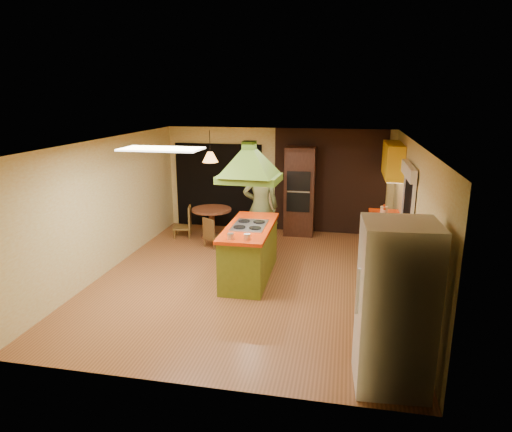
% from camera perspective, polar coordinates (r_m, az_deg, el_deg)
% --- Properties ---
extents(ground, '(6.50, 6.50, 0.00)m').
position_cam_1_polar(ground, '(8.46, -0.70, -7.80)').
color(ground, '#9B5C32').
rests_on(ground, ground).
extents(room_walls, '(5.50, 6.50, 6.50)m').
position_cam_1_polar(room_walls, '(8.06, -0.73, 0.42)').
color(room_walls, beige).
rests_on(room_walls, ground).
extents(ceiling_plane, '(6.50, 6.50, 0.00)m').
position_cam_1_polar(ceiling_plane, '(7.83, -0.76, 9.30)').
color(ceiling_plane, silver).
rests_on(ceiling_plane, room_walls).
extents(brick_panel, '(2.64, 0.03, 2.50)m').
position_cam_1_polar(brick_panel, '(11.05, 9.17, 4.24)').
color(brick_panel, '#381E14').
rests_on(brick_panel, ground).
extents(nook_opening, '(2.20, 0.03, 2.10)m').
position_cam_1_polar(nook_opening, '(11.51, -4.70, 3.80)').
color(nook_opening, black).
rests_on(nook_opening, ground).
extents(right_counter, '(0.62, 3.05, 0.92)m').
position_cam_1_polar(right_counter, '(8.73, 16.12, -4.42)').
color(right_counter, olive).
rests_on(right_counter, ground).
extents(upper_cabinets, '(0.34, 1.40, 0.70)m').
position_cam_1_polar(upper_cabinets, '(9.96, 16.74, 6.71)').
color(upper_cabinets, yellow).
rests_on(upper_cabinets, room_walls).
extents(window_right, '(0.12, 1.35, 1.06)m').
position_cam_1_polar(window_right, '(8.23, 18.59, 3.67)').
color(window_right, black).
rests_on(window_right, room_walls).
extents(fluor_panel, '(1.20, 0.60, 0.03)m').
position_cam_1_polar(fluor_panel, '(7.02, -11.75, 8.21)').
color(fluor_panel, white).
rests_on(fluor_panel, ceiling_plane).
extents(kitchen_island, '(0.83, 2.00, 1.01)m').
position_cam_1_polar(kitchen_island, '(8.34, -0.81, -4.45)').
color(kitchen_island, olive).
rests_on(kitchen_island, ground).
extents(range_hood, '(1.10, 0.82, 0.80)m').
position_cam_1_polar(range_hood, '(7.93, -0.86, 7.55)').
color(range_hood, '#4B6C1B').
rests_on(range_hood, ceiling_plane).
extents(man, '(0.82, 0.63, 2.01)m').
position_cam_1_polar(man, '(9.47, 0.58, 1.13)').
color(man, '#4B512A').
rests_on(man, ground).
extents(refrigerator, '(0.85, 0.81, 1.96)m').
position_cam_1_polar(refrigerator, '(5.42, 17.00, -10.79)').
color(refrigerator, white).
rests_on(refrigerator, ground).
extents(wall_oven, '(0.71, 0.62, 2.10)m').
position_cam_1_polar(wall_oven, '(10.85, 5.48, 3.09)').
color(wall_oven, '#412115').
rests_on(wall_oven, ground).
extents(dining_table, '(0.93, 0.93, 0.70)m').
position_cam_1_polar(dining_table, '(10.71, -5.55, -0.16)').
color(dining_table, brown).
rests_on(dining_table, ground).
extents(chair_left, '(0.49, 0.49, 0.74)m').
position_cam_1_polar(chair_left, '(10.87, -9.22, -0.71)').
color(chair_left, brown).
rests_on(chair_left, ground).
extents(chair_near, '(0.51, 0.51, 0.67)m').
position_cam_1_polar(chair_near, '(10.09, -5.23, -2.02)').
color(chair_near, brown).
rests_on(chair_near, ground).
extents(pendant_lamp, '(0.43, 0.43, 0.23)m').
position_cam_1_polar(pendant_lamp, '(10.43, -5.75, 7.34)').
color(pendant_lamp, '#FF9E3F').
rests_on(pendant_lamp, ceiling_plane).
extents(canister_large, '(0.17, 0.17, 0.21)m').
position_cam_1_polar(canister_large, '(9.37, 15.68, 0.52)').
color(canister_large, beige).
rests_on(canister_large, right_counter).
extents(canister_medium, '(0.13, 0.13, 0.17)m').
position_cam_1_polar(canister_medium, '(9.28, 15.71, 0.25)').
color(canister_medium, '#FBECCA').
rests_on(canister_medium, right_counter).
extents(canister_small, '(0.16, 0.16, 0.18)m').
position_cam_1_polar(canister_small, '(9.35, 15.68, 0.39)').
color(canister_small, beige).
rests_on(canister_small, right_counter).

